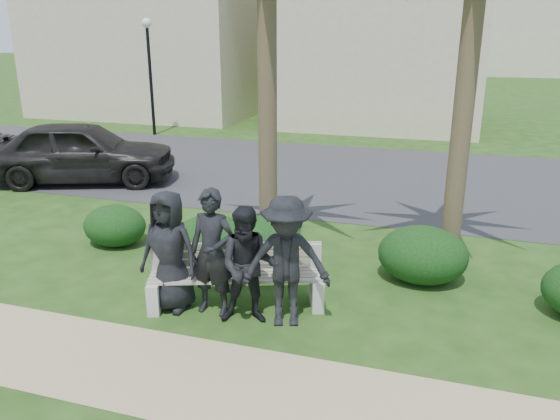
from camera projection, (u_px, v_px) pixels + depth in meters
The scene contains 16 objects.
ground at pixel (289, 313), 7.78m from camera, with size 160.00×160.00×0.00m, color #1F4112.
footpath at pixel (244, 388), 6.14m from camera, with size 30.00×1.60×0.01m, color tan.
asphalt_street at pixel (371, 177), 15.03m from camera, with size 160.00×8.00×0.01m, color #2D2D30.
stucco_bldg_left at pixel (157, 35), 26.36m from camera, with size 10.40×8.40×7.30m.
stucco_bldg_right at pixel (386, 35), 23.24m from camera, with size 8.40×8.40×7.30m.
street_lamp at pixel (149, 56), 20.29m from camera, with size 0.36×0.36×4.29m.
park_bench at pixel (237, 281), 7.88m from camera, with size 2.67×1.37×0.87m.
man_a at pixel (169, 251), 7.67m from camera, with size 0.86×0.56×1.76m, color black.
man_b at pixel (212, 253), 7.54m from camera, with size 0.66×0.44×1.82m, color black.
man_c at pixel (248, 266), 7.31m from camera, with size 0.80×0.63×1.66m, color black.
man_d at pixel (286, 262), 7.23m from camera, with size 1.18×0.68×1.82m, color black.
hedge_a at pixel (115, 224), 10.18m from camera, with size 1.19×0.98×0.78m, color black.
hedge_b at pixel (213, 241), 9.17m from camera, with size 1.43×1.18×0.93m, color black.
hedge_c at pixel (258, 242), 9.10m from camera, with size 1.43×1.18×0.93m, color black.
hedge_e at pixel (423, 253), 8.68m from camera, with size 1.42×1.17×0.92m, color black.
car_a at pixel (81, 152), 14.30m from camera, with size 1.93×4.80×1.64m, color black.
Camera 1 is at (1.95, -6.65, 3.82)m, focal length 35.00 mm.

